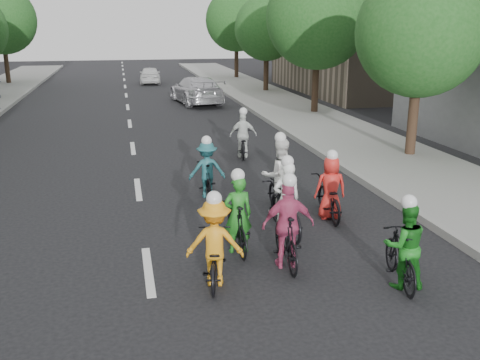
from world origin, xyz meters
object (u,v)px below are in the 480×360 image
object	(u,v)px
cyclist_1	(403,251)
cyclist_3	(287,232)
cyclist_5	(237,222)
cyclist_6	(279,183)
follow_car_lead	(196,90)
cyclist_7	(207,173)
cyclist_8	(243,140)
cyclist_4	(329,194)
cyclist_0	(285,207)
cyclist_2	(214,250)
follow_car_trail	(150,75)

from	to	relation	value
cyclist_1	cyclist_3	world-z (taller)	cyclist_3
cyclist_5	cyclist_6	world-z (taller)	cyclist_6
cyclist_1	follow_car_lead	size ratio (longest dim) A/B	0.32
cyclist_7	cyclist_8	world-z (taller)	cyclist_8
cyclist_4	cyclist_7	xyz separation A→B (m)	(-2.44, 2.10, 0.05)
cyclist_0	cyclist_8	world-z (taller)	cyclist_0
cyclist_2	follow_car_trail	size ratio (longest dim) A/B	0.46
cyclist_2	follow_car_lead	bearing A→B (deg)	-85.19
cyclist_4	cyclist_6	xyz separation A→B (m)	(-1.00, 0.60, 0.14)
follow_car_lead	follow_car_trail	xyz separation A→B (m)	(-1.89, 11.05, -0.12)
cyclist_6	cyclist_8	distance (m)	5.41
cyclist_5	follow_car_lead	bearing A→B (deg)	-96.27
cyclist_3	follow_car_trail	bearing A→B (deg)	-85.20
cyclist_1	cyclist_6	distance (m)	4.07
cyclist_1	cyclist_3	distance (m)	2.00
cyclist_5	cyclist_8	xyz separation A→B (m)	(1.78, 7.36, -0.02)
follow_car_lead	cyclist_8	bearing A→B (deg)	81.47
cyclist_2	cyclist_7	xyz separation A→B (m)	(0.62, 4.70, 0.01)
cyclist_6	follow_car_lead	bearing A→B (deg)	-91.36
cyclist_6	follow_car_trail	size ratio (longest dim) A/B	0.52
cyclist_0	cyclist_5	world-z (taller)	cyclist_0
cyclist_0	cyclist_4	distance (m)	1.43
follow_car_lead	cyclist_3	bearing A→B (deg)	79.00
cyclist_7	follow_car_lead	size ratio (longest dim) A/B	0.31
cyclist_1	cyclist_8	bearing A→B (deg)	-75.40
cyclist_4	cyclist_5	bearing A→B (deg)	35.44
cyclist_0	cyclist_2	world-z (taller)	cyclist_0
cyclist_5	cyclist_7	distance (m)	3.47
cyclist_5	cyclist_8	distance (m)	7.57
cyclist_8	follow_car_lead	distance (m)	12.62
cyclist_5	follow_car_lead	distance (m)	20.08
cyclist_0	follow_car_trail	bearing A→B (deg)	-89.03
cyclist_8	follow_car_trail	xyz separation A→B (m)	(-1.65, 23.66, 0.06)
cyclist_5	follow_car_trail	size ratio (longest dim) A/B	0.45
cyclist_3	follow_car_lead	distance (m)	20.86
cyclist_1	cyclist_5	bearing A→B (deg)	-29.05
cyclist_0	cyclist_7	distance (m)	3.05
cyclist_0	cyclist_2	size ratio (longest dim) A/B	1.17
cyclist_6	cyclist_7	xyz separation A→B (m)	(-1.44, 1.51, -0.08)
cyclist_2	cyclist_5	xyz separation A→B (m)	(0.66, 1.23, -0.02)
cyclist_0	follow_car_lead	size ratio (longest dim) A/B	0.38
follow_car_lead	cyclist_0	bearing A→B (deg)	80.00
cyclist_0	cyclist_6	distance (m)	1.33
cyclist_0	cyclist_7	bearing A→B (deg)	-68.00
follow_car_lead	cyclist_4	bearing A→B (deg)	83.74
cyclist_2	follow_car_lead	distance (m)	21.38
cyclist_7	cyclist_5	bearing A→B (deg)	92.27
cyclist_5	cyclist_6	xyz separation A→B (m)	(1.40, 1.96, 0.11)
cyclist_1	cyclist_0	bearing A→B (deg)	-54.48
cyclist_7	cyclist_2	bearing A→B (deg)	84.18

